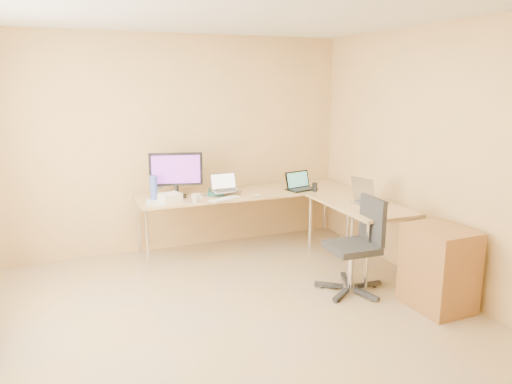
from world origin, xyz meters
name	(u,v)px	position (x,y,z in m)	size (l,w,h in m)	color
floor	(244,326)	(0.00, 0.00, 0.00)	(4.50, 4.50, 0.00)	tan
ceiling	(242,6)	(0.00, 0.00, 2.60)	(4.50, 4.50, 0.00)	white
wall_back	(179,144)	(0.00, 2.25, 1.30)	(4.50, 4.50, 0.00)	#DDAE64
wall_front	(447,283)	(0.00, -2.25, 1.30)	(4.50, 4.50, 0.00)	#DDAE64
wall_right	(449,162)	(2.10, 0.00, 1.30)	(4.50, 4.50, 0.00)	#DDAE64
desk_main	(247,220)	(0.72, 1.85, 0.36)	(2.65, 0.70, 0.73)	tan
desk_return	(359,234)	(1.70, 0.85, 0.36)	(0.70, 1.30, 0.73)	tan
monitor	(176,175)	(-0.13, 1.91, 0.99)	(0.61, 0.20, 0.52)	black
book_stack	(216,192)	(0.34, 1.88, 0.75)	(0.20, 0.27, 0.04)	#225A50
laptop_center	(226,183)	(0.43, 1.76, 0.88)	(0.33, 0.25, 0.21)	#A5A5AA
laptop_black	(302,181)	(1.40, 1.69, 0.84)	(0.36, 0.26, 0.23)	black
keyboard	(224,199)	(0.34, 1.55, 0.74)	(0.39, 0.11, 0.02)	white
mouse	(257,195)	(0.75, 1.55, 0.75)	(0.09, 0.06, 0.03)	silver
mug	(196,198)	(0.01, 1.55, 0.78)	(0.10, 0.10, 0.10)	beige
cd_stack	(202,196)	(0.14, 1.79, 0.74)	(0.10, 0.10, 0.03)	white
water_bottle	(154,188)	(-0.40, 1.85, 0.87)	(0.08, 0.08, 0.29)	#425DB8
papers	(156,202)	(-0.40, 1.73, 0.73)	(0.21, 0.31, 0.01)	white
white_box	(170,197)	(-0.24, 1.73, 0.77)	(0.24, 0.17, 0.09)	white
desk_fan	(157,185)	(-0.32, 2.05, 0.86)	(0.21, 0.21, 0.26)	silver
black_cup	(315,187)	(1.51, 1.55, 0.78)	(0.06, 0.06, 0.11)	black
laptop_return	(370,192)	(1.78, 0.79, 0.86)	(0.30, 0.38, 0.25)	#A4A4A8
office_chair	(352,244)	(1.23, 0.27, 0.50)	(0.57, 0.57, 0.96)	#242424
cabinet	(439,270)	(1.79, -0.32, 0.36)	(0.47, 0.58, 0.81)	brown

